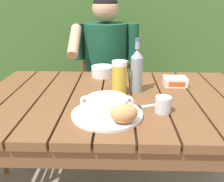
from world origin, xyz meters
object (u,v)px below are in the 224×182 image
Objects in this scene: chair_near_diner at (107,87)px; serving_plate at (107,114)px; bread_roll at (125,113)px; water_glass_small at (163,105)px; beer_glass at (119,78)px; person_eating at (105,64)px; butter_tub at (175,81)px; table_knife at (140,107)px; diner_bowl at (103,71)px; soup_bowl at (107,105)px; beer_bottle at (137,70)px.

chair_near_diner is 1.11m from serving_plate.
water_glass_small is (0.16, 0.12, -0.01)m from bread_roll.
chair_near_diner reaches higher than water_glass_small.
chair_near_diner is 5.43× the size of beer_glass.
person_eating reaches higher than chair_near_diner.
bread_roll is at bearing -121.77° from butter_tub.
person_eating is at bearing 99.52° from beer_glass.
beer_glass is 0.21m from table_knife.
diner_bowl is (-0.29, 0.50, -0.00)m from water_glass_small.
chair_near_diner reaches higher than soup_bowl.
beer_bottle is 1.78× the size of table_knife.
beer_glass is at bearing -82.92° from chair_near_diner.
bread_roll reaches higher than table_knife.
soup_bowl is 0.81× the size of beer_bottle.
diner_bowl is (-0.05, 0.54, 0.03)m from serving_plate.
bread_roll is (0.13, -0.96, 0.06)m from person_eating.
water_glass_small is 0.45× the size of table_knife.
beer_glass reaches higher than table_knife.
water_glass_small is at bearing 35.96° from bread_roll.
person_eating is 9.68× the size of bread_roll.
table_knife is (0.19, -1.00, 0.27)m from chair_near_diner.
person_eating is at bearing 90.49° from diner_bowl.
person_eating is 0.88m from serving_plate.
table_knife is 0.51m from diner_bowl.
butter_tub is at bearing 46.94° from serving_plate.
person_eating reaches higher than beer_glass.
water_glass_small is (0.29, -0.84, 0.04)m from person_eating.
beer_bottle reaches higher than chair_near_diner.
bread_roll is 0.33m from beer_glass.
soup_bowl is 0.32m from beer_bottle.
beer_bottle is (0.14, 0.29, 0.11)m from serving_plate.
serving_plate is 2.17× the size of diner_bowl.
soup_bowl is 3.21× the size of water_glass_small.
butter_tub is at bearing 46.94° from soup_bowl.
bread_roll is 1.02× the size of butter_tub.
table_knife is at bearing 28.42° from soup_bowl.
beer_glass reaches higher than bread_roll.
chair_near_diner is at bearing 89.16° from person_eating.
beer_glass is at bearing 78.68° from soup_bowl.
diner_bowl is at bearing -89.51° from person_eating.
chair_near_diner is 13.39× the size of water_glass_small.
bread_roll is 0.55m from butter_tub.
serving_plate is at bearing -115.54° from beer_bottle.
serving_plate is at bearing -170.80° from water_glass_small.
soup_bowl is 1.76× the size of bread_roll.
butter_tub is at bearing 23.61° from beer_bottle.
bread_roll is 0.46× the size of beer_bottle.
serving_plate is (0.05, -1.08, 0.27)m from chair_near_diner.
bread_roll is 0.20m from water_glass_small.
beer_glass is 0.10m from beer_bottle.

